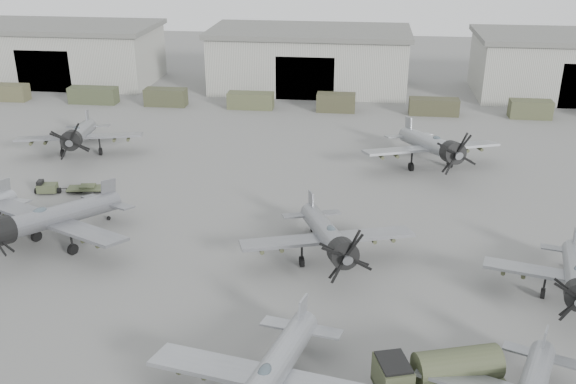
% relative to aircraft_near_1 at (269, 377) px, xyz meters
% --- Properties ---
extents(ground, '(220.00, 220.00, 0.00)m').
position_rel_aircraft_near_1_xyz_m(ground, '(-4.24, 6.40, -2.39)').
color(ground, slate).
rests_on(ground, ground).
extents(hangar_left, '(29.00, 14.80, 8.70)m').
position_rel_aircraft_near_1_xyz_m(hangar_left, '(-42.24, 68.36, 1.99)').
color(hangar_left, '#AAABA0').
rests_on(hangar_left, ground).
extents(hangar_center, '(29.00, 14.80, 8.70)m').
position_rel_aircraft_near_1_xyz_m(hangar_center, '(-4.24, 68.36, 1.99)').
color(hangar_center, '#AAABA0').
rests_on(hangar_center, ground).
extents(support_truck_0, '(6.23, 2.20, 2.25)m').
position_rel_aircraft_near_1_xyz_m(support_truck_0, '(-45.53, 56.40, -1.26)').
color(support_truck_0, '#4B4A31').
rests_on(support_truck_0, ground).
extents(support_truck_1, '(6.56, 2.20, 2.22)m').
position_rel_aircraft_near_1_xyz_m(support_truck_1, '(-32.81, 56.40, -1.28)').
color(support_truck_1, '#3B412B').
rests_on(support_truck_1, ground).
extents(support_truck_2, '(5.60, 2.20, 2.32)m').
position_rel_aircraft_near_1_xyz_m(support_truck_2, '(-22.59, 56.40, -1.23)').
color(support_truck_2, '#3A3C27').
rests_on(support_truck_2, ground).
extents(support_truck_3, '(6.08, 2.20, 2.15)m').
position_rel_aircraft_near_1_xyz_m(support_truck_3, '(-10.97, 56.40, -1.31)').
color(support_truck_3, '#484C31').
rests_on(support_truck_3, ground).
extents(support_truck_4, '(5.02, 2.20, 2.37)m').
position_rel_aircraft_near_1_xyz_m(support_truck_4, '(0.38, 56.40, -1.20)').
color(support_truck_4, '#3B3B27').
rests_on(support_truck_4, ground).
extents(support_truck_5, '(6.31, 2.20, 2.11)m').
position_rel_aircraft_near_1_xyz_m(support_truck_5, '(13.01, 56.40, -1.33)').
color(support_truck_5, '#393925').
rests_on(support_truck_5, ground).
extents(support_truck_6, '(5.21, 2.20, 2.28)m').
position_rel_aircraft_near_1_xyz_m(support_truck_6, '(25.04, 56.40, -1.24)').
color(support_truck_6, '#43472E').
rests_on(support_truck_6, ground).
extents(aircraft_near_1, '(13.22, 11.90, 5.25)m').
position_rel_aircraft_near_1_xyz_m(aircraft_near_1, '(0.00, 0.00, 0.00)').
color(aircraft_near_1, '#95989D').
rests_on(aircraft_near_1, ground).
extents(aircraft_mid_1, '(13.41, 12.16, 5.49)m').
position_rel_aircraft_near_1_xyz_m(aircraft_mid_1, '(-19.31, 15.83, 0.11)').
color(aircraft_mid_1, gray).
rests_on(aircraft_mid_1, ground).
extents(aircraft_mid_2, '(12.87, 11.59, 5.15)m').
position_rel_aircraft_near_1_xyz_m(aircraft_mid_2, '(1.98, 15.85, -0.04)').
color(aircraft_mid_2, gray).
rests_on(aircraft_mid_2, ground).
extents(aircraft_mid_3, '(11.76, 10.59, 4.68)m').
position_rel_aircraft_near_1_xyz_m(aircraft_mid_3, '(18.30, 12.61, -0.26)').
color(aircraft_mid_3, gray).
rests_on(aircraft_mid_3, ground).
extents(aircraft_far_0, '(13.23, 11.91, 5.27)m').
position_rel_aircraft_near_1_xyz_m(aircraft_far_0, '(-25.74, 35.92, 0.01)').
color(aircraft_far_0, gray).
rests_on(aircraft_far_0, ground).
extents(aircraft_far_1, '(13.95, 12.58, 5.62)m').
position_rel_aircraft_near_1_xyz_m(aircraft_far_1, '(11.11, 36.46, 0.17)').
color(aircraft_far_1, '#92959A').
rests_on(aircraft_far_1, ground).
extents(fuel_tanker, '(7.34, 4.62, 2.69)m').
position_rel_aircraft_near_1_xyz_m(fuel_tanker, '(8.68, 2.62, -0.84)').
color(fuel_tanker, '#3B412A').
rests_on(fuel_tanker, ground).
extents(tug_trailer, '(6.53, 2.27, 1.29)m').
position_rel_aircraft_near_1_xyz_m(tug_trailer, '(-23.28, 26.18, -1.90)').
color(tug_trailer, '#3C442C').
rests_on(tug_trailer, ground).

